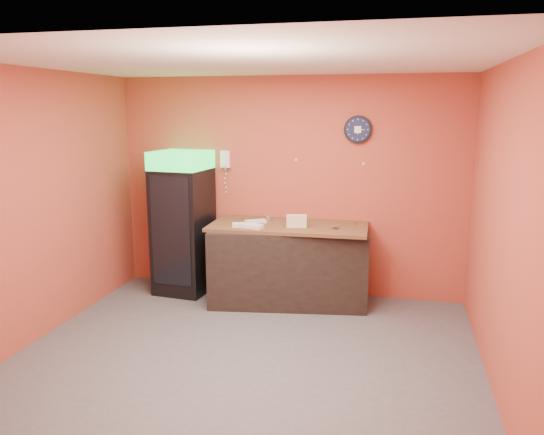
% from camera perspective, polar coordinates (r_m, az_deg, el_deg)
% --- Properties ---
extents(floor, '(4.50, 4.50, 0.00)m').
position_cam_1_polar(floor, '(5.41, -2.77, -14.61)').
color(floor, '#47474C').
rests_on(floor, ground).
extents(back_wall, '(4.50, 0.02, 2.80)m').
position_cam_1_polar(back_wall, '(6.87, 1.76, 3.34)').
color(back_wall, '#AA4330').
rests_on(back_wall, floor).
extents(left_wall, '(0.02, 4.00, 2.80)m').
position_cam_1_polar(left_wall, '(5.98, -24.11, 1.07)').
color(left_wall, '#AA4330').
rests_on(left_wall, floor).
extents(right_wall, '(0.02, 4.00, 2.80)m').
position_cam_1_polar(right_wall, '(4.84, 23.58, -1.17)').
color(right_wall, '#AA4330').
rests_on(right_wall, floor).
extents(ceiling, '(4.50, 4.00, 0.02)m').
position_cam_1_polar(ceiling, '(4.87, -3.10, 16.44)').
color(ceiling, white).
rests_on(ceiling, back_wall).
extents(beverage_cooler, '(0.71, 0.72, 1.86)m').
position_cam_1_polar(beverage_cooler, '(6.98, -9.64, -0.78)').
color(beverage_cooler, black).
rests_on(beverage_cooler, floor).
extents(prep_counter, '(2.01, 1.13, 0.95)m').
position_cam_1_polar(prep_counter, '(6.64, 1.75, -5.11)').
color(prep_counter, black).
rests_on(prep_counter, floor).
extents(wall_clock, '(0.34, 0.06, 0.34)m').
position_cam_1_polar(wall_clock, '(6.65, 9.23, 9.33)').
color(wall_clock, black).
rests_on(wall_clock, back_wall).
extents(wall_phone, '(0.12, 0.11, 0.22)m').
position_cam_1_polar(wall_phone, '(6.99, -5.05, 6.27)').
color(wall_phone, white).
rests_on(wall_phone, back_wall).
extents(butcher_paper, '(1.95, 0.94, 0.04)m').
position_cam_1_polar(butcher_paper, '(6.52, 1.78, -0.93)').
color(butcher_paper, brown).
rests_on(butcher_paper, prep_counter).
extents(sub_roll_stack, '(0.25, 0.13, 0.15)m').
position_cam_1_polar(sub_roll_stack, '(6.34, 2.65, -0.39)').
color(sub_roll_stack, beige).
rests_on(sub_roll_stack, butcher_paper).
extents(wrapped_sandwich_left, '(0.32, 0.20, 0.04)m').
position_cam_1_polar(wrapped_sandwich_left, '(6.40, -2.95, -0.79)').
color(wrapped_sandwich_left, silver).
rests_on(wrapped_sandwich_left, butcher_paper).
extents(wrapped_sandwich_mid, '(0.33, 0.19, 0.04)m').
position_cam_1_polar(wrapped_sandwich_mid, '(6.33, -2.30, -0.92)').
color(wrapped_sandwich_mid, silver).
rests_on(wrapped_sandwich_mid, butcher_paper).
extents(wrapped_sandwich_right, '(0.28, 0.23, 0.04)m').
position_cam_1_polar(wrapped_sandwich_right, '(6.59, -1.79, -0.44)').
color(wrapped_sandwich_right, silver).
rests_on(wrapped_sandwich_right, butcher_paper).
extents(kitchen_tool, '(0.07, 0.07, 0.07)m').
position_cam_1_polar(kitchen_tool, '(6.70, -0.36, -0.11)').
color(kitchen_tool, silver).
rests_on(kitchen_tool, butcher_paper).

